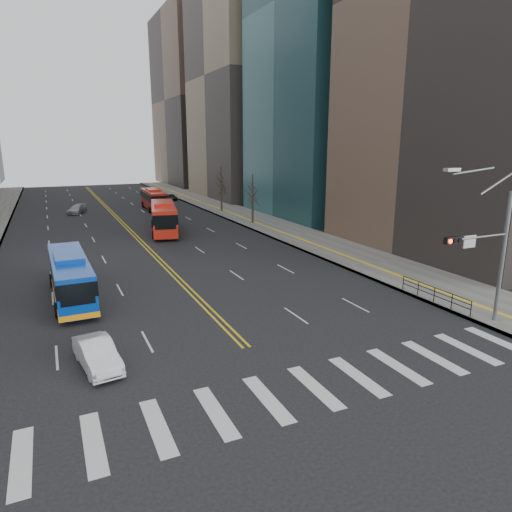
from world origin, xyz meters
TOP-DOWN VIEW (x-y plane):
  - ground at (0.00, 0.00)m, footprint 220.00×220.00m
  - sidewalk_right at (17.50, 45.00)m, footprint 7.00×130.00m
  - crosswalk at (0.00, 0.00)m, footprint 26.70×4.00m
  - centerline at (0.00, 55.00)m, footprint 0.55×100.00m
  - office_towers at (0.12, 68.51)m, footprint 83.00×134.00m
  - signal_mast at (13.77, 2.00)m, footprint 5.37×0.37m
  - pedestrian_railing at (14.30, 6.00)m, footprint 0.06×6.06m
  - street_trees at (-7.18, 34.55)m, footprint 35.20×47.20m
  - blue_bus at (-8.02, 17.42)m, footprint 2.81×11.10m
  - red_bus_near at (3.63, 38.72)m, footprint 5.04×12.15m
  - red_bus_far at (6.71, 58.84)m, footprint 3.02×10.84m
  - car_white at (-7.48, 6.00)m, footprint 2.12×4.42m
  - car_dark_mid at (7.51, 57.36)m, footprint 2.02×3.77m
  - car_silver at (-5.04, 59.61)m, footprint 3.59×4.90m
  - car_dark_far at (12.50, 70.23)m, footprint 2.02×4.00m

SIDE VIEW (x-z plane):
  - ground at x=0.00m, z-range 0.00..0.00m
  - crosswalk at x=0.00m, z-range 0.00..0.01m
  - centerline at x=0.00m, z-range 0.00..0.01m
  - sidewalk_right at x=17.50m, z-range 0.00..0.15m
  - car_dark_far at x=12.50m, z-range 0.00..1.09m
  - car_dark_mid at x=7.51m, z-range 0.00..1.22m
  - car_silver at x=-5.04m, z-range 0.00..1.32m
  - car_white at x=-7.48m, z-range 0.00..1.40m
  - pedestrian_railing at x=14.30m, z-range 0.31..1.33m
  - blue_bus at x=-8.02m, z-range 0.08..3.32m
  - red_bus_far at x=6.71m, z-range 0.20..3.62m
  - red_bus_near at x=3.63m, z-range 0.21..3.94m
  - signal_mast at x=13.77m, z-range 0.16..9.55m
  - street_trees at x=-7.18m, z-range 1.07..8.67m
  - office_towers at x=0.12m, z-range -5.08..52.92m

